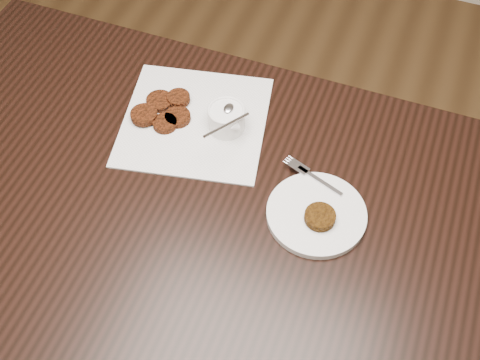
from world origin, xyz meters
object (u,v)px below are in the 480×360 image
Objects in this scene: table at (196,290)px; plate_with_patty at (317,212)px; sauce_ramekin at (226,109)px; napkin at (195,121)px.

plate_with_patty reaches higher than table.
table is 0.49m from sauce_ramekin.
sauce_ramekin is (0.07, 0.01, 0.06)m from napkin.
napkin is 0.09m from sauce_ramekin.
sauce_ramekin is 0.58× the size of plate_with_patty.
sauce_ramekin reaches higher than plate_with_patty.
table is 0.44m from napkin.
sauce_ramekin is at bearing 148.75° from plate_with_patty.
plate_with_patty reaches higher than napkin.
plate_with_patty is at bearing -23.99° from napkin.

